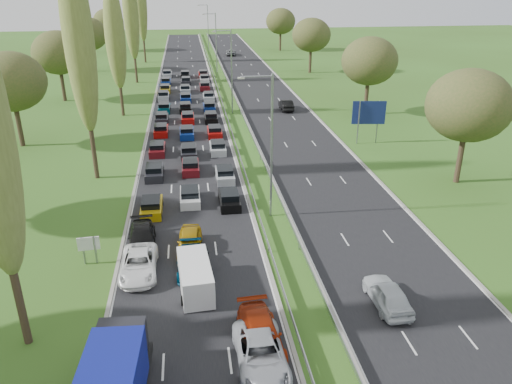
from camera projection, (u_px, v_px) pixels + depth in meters
ground at (231, 110)px, 76.19m from camera, size 260.00×260.00×0.00m
near_carriageway at (187, 108)px, 77.62m from camera, size 10.50×215.00×0.04m
far_carriageway at (272, 105)px, 79.31m from camera, size 10.50×215.00×0.04m
central_reservation at (230, 103)px, 78.24m from camera, size 2.36×215.00×0.32m
lamp_columns at (232, 73)px, 71.99m from camera, size 0.18×140.18×12.00m
poplar_row at (103, 36)px, 58.51m from camera, size 2.80×127.80×22.44m
woodland_left at (1, 88)px, 54.02m from camera, size 8.00×166.00×11.10m
woodland_right at (392, 71)px, 63.45m from camera, size 8.00×153.00×11.10m
traffic_queue_fill at (187, 113)px, 72.74m from camera, size 9.12×68.26×0.80m
near_car_2 at (139, 264)px, 33.93m from camera, size 2.46×5.26×1.46m
near_car_3 at (142, 237)px, 37.45m from camera, size 2.38×5.12×1.45m
near_car_7 at (191, 261)px, 34.36m from camera, size 1.96×4.62×1.33m
near_car_8 at (190, 241)px, 36.88m from camera, size 2.02×4.47×1.49m
near_car_10 at (261, 354)px, 25.78m from camera, size 2.62×5.54×1.53m
near_car_11 at (261, 334)px, 27.26m from camera, size 2.44×5.34×1.52m
far_car_0 at (388, 294)px, 30.62m from camera, size 1.96×4.68×1.58m
far_car_1 at (286, 105)px, 75.90m from camera, size 1.71×4.78×1.57m
far_car_2 at (231, 52)px, 129.06m from camera, size 2.90×5.52×1.48m
white_van_rear at (195, 275)px, 32.23m from camera, size 1.93×4.93×1.98m
info_sign at (89, 247)px, 34.89m from camera, size 1.50×0.22×2.10m
direction_sign at (369, 115)px, 59.66m from camera, size 3.98×0.63×5.20m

